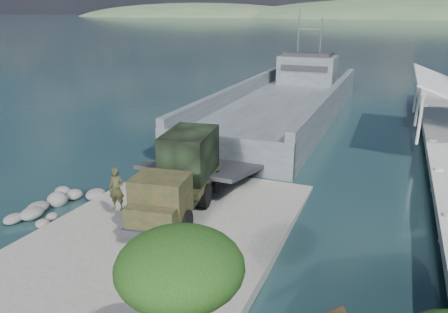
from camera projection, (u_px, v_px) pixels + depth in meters
ground at (166, 238)px, 19.23m from camera, size 1400.00×1400.00×0.00m
boat_ramp at (154, 243)px, 18.26m from camera, size 10.00×18.00×0.50m
shoreline_rocks at (61, 211)px, 21.81m from camera, size 3.20×5.60×0.90m
distant_headlands at (442, 18)px, 496.11m from camera, size 1000.00×240.00×48.00m
landing_craft at (283, 110)px, 39.84m from camera, size 9.36×35.64×10.55m
military_truck at (181, 174)px, 20.47m from camera, size 3.22×7.64×3.44m
soldier at (117, 197)px, 19.73m from camera, size 0.81×0.61×1.99m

